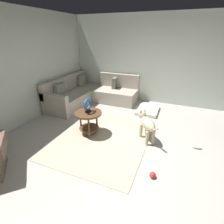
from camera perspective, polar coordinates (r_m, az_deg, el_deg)
The scene contains 11 objects.
ground_plane at distance 3.53m, azimuth 6.43°, elevation -13.34°, with size 6.00×6.00×0.10m, color #B7B2A8.
wall_back at distance 4.59m, azimuth -31.30°, elevation 11.61°, with size 6.00×0.12×2.70m, color silver.
wall_right at distance 5.73m, azimuth 15.81°, elevation 16.13°, with size 0.12×6.00×2.70m, color silver.
area_rug at distance 3.81m, azimuth -3.15°, elevation -8.99°, with size 2.30×1.90×0.01m, color #BCAD93.
sectional_couch at distance 5.71m, azimuth -7.31°, elevation 5.87°, with size 2.20×2.25×0.88m.
side_table at distance 3.85m, azimuth -7.88°, elevation -1.76°, with size 0.60×0.60×0.54m.
torus_sculpture at distance 3.73m, azimuth -8.14°, elevation 2.30°, with size 0.28×0.08×0.33m.
dog_bed_mat at distance 5.17m, azimuth 11.84°, elevation 0.54°, with size 0.80×0.60×0.09m, color beige.
dog at distance 3.69m, azimuth 11.56°, elevation -3.97°, with size 0.71×0.55×0.63m.
dog_toy_ball at distance 2.99m, azimuth 13.43°, elevation -19.79°, with size 0.10×0.10×0.10m, color red.
dog_toy_bone at distance 3.91m, azimuth 26.53°, elevation -10.53°, with size 0.18×0.06×0.06m, color silver.
Camera 1 is at (-2.70, -0.69, 2.11)m, focal length 27.36 mm.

